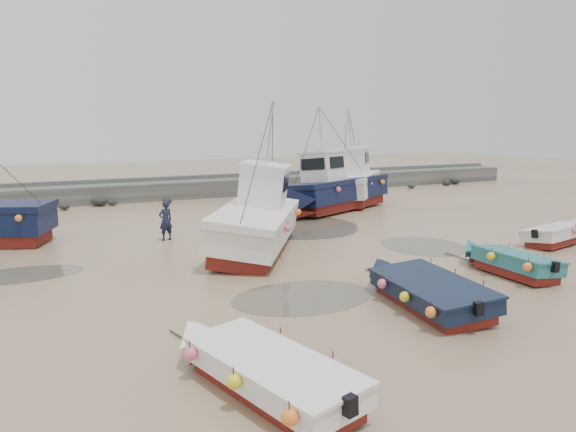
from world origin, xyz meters
The scene contains 14 objects.
ground centered at (0.00, 0.00, 0.00)m, with size 120.00×120.00×0.00m, color tan.
seawall centered at (0.05, 21.99, 0.63)m, with size 60.00×4.92×1.50m.
puddle_a centered at (-2.08, -1.96, 0.00)m, with size 4.63×4.63×0.01m, color #534D41.
puddle_b centered at (6.03, 2.08, 0.00)m, with size 3.60×3.60×0.01m, color #534D41.
puddle_c centered at (-9.98, 4.68, 0.00)m, with size 4.39×4.39×0.01m, color #534D41.
puddle_d centered at (3.09, 8.88, 0.00)m, with size 6.48×6.48×0.01m, color #534D41.
dinghy_0 centered at (-5.63, -6.99, 0.54)m, with size 2.63×6.53×1.43m.
dinghy_1 centered at (0.90, -4.18, 0.54)m, with size 2.86×6.68×1.43m.
dinghy_2 centered at (5.73, -2.80, 0.56)m, with size 2.00×5.37×1.43m.
dinghy_3 centered at (11.88, -0.21, 0.55)m, with size 5.91×2.35×1.43m.
cabin_boat_1 centered at (-0.80, 4.83, 1.31)m, with size 7.06×9.84×6.22m.
cabin_boat_2 centered at (7.22, 12.20, 1.30)m, with size 10.77×6.46×6.22m.
cabin_boat_3 centered at (10.62, 14.85, 1.34)m, with size 7.85×8.30×6.22m.
person centered at (-3.80, 8.27, 0.00)m, with size 0.67×0.44×1.83m, color #161A34.
Camera 1 is at (-9.85, -16.82, 5.40)m, focal length 35.00 mm.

